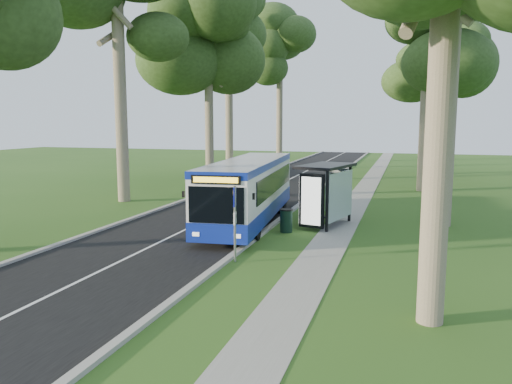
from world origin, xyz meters
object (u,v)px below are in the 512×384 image
litter_bin (286,220)px  car_white (244,166)px  bus_shelter (327,184)px  bus_stop_sign (235,215)px  car_silver (259,163)px  bus (249,191)px

litter_bin → car_white: size_ratio=0.22×
bus_shelter → litter_bin: bearing=-121.3°
car_white → bus_stop_sign: bearing=-87.1°
car_silver → bus_stop_sign: bearing=-75.5°
bus_stop_sign → bus_shelter: size_ratio=0.73×
bus_stop_sign → litter_bin: bearing=73.9°
bus_stop_sign → car_white: bus_stop_sign is taller
litter_bin → car_silver: car_silver is taller
bus_shelter → car_white: bearing=131.8°
bus → car_silver: bearing=100.2°
car_white → bus: bearing=-85.9°
bus_stop_sign → litter_bin: 5.22m
bus_stop_sign → car_silver: 32.51m
bus_shelter → car_white: (-10.48, 19.78, -1.20)m
bus → litter_bin: bearing=-39.9°
bus → car_white: bus is taller
bus_shelter → car_silver: (-10.62, 24.78, -1.31)m
bus → bus_stop_sign: size_ratio=4.33×
bus_stop_sign → bus_shelter: 6.92m
bus → bus_shelter: bearing=-5.2°
litter_bin → car_silver: (-9.09, 26.30, 0.17)m
car_white → car_silver: size_ratio=1.13×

